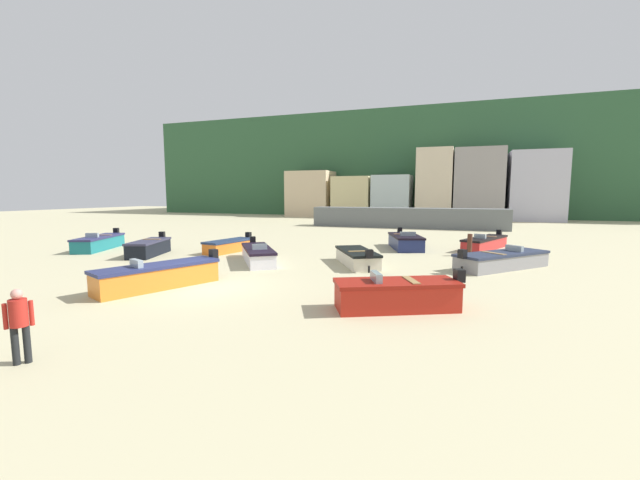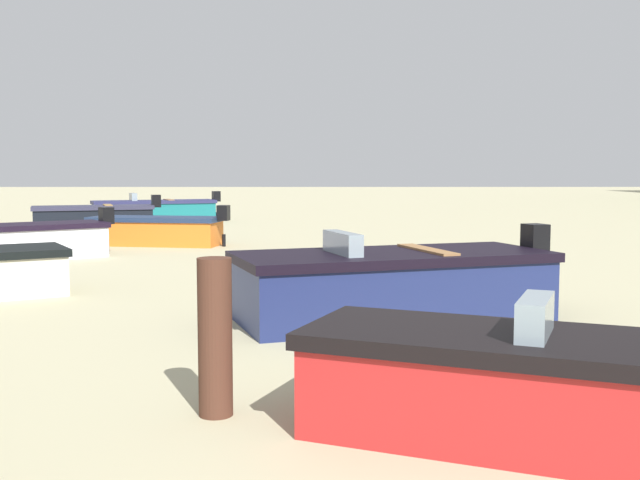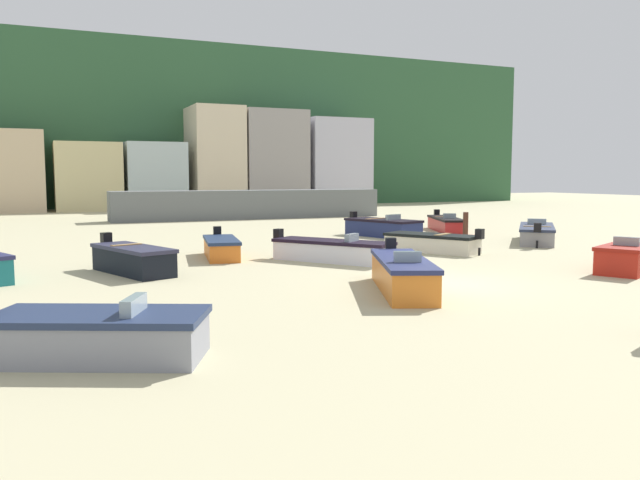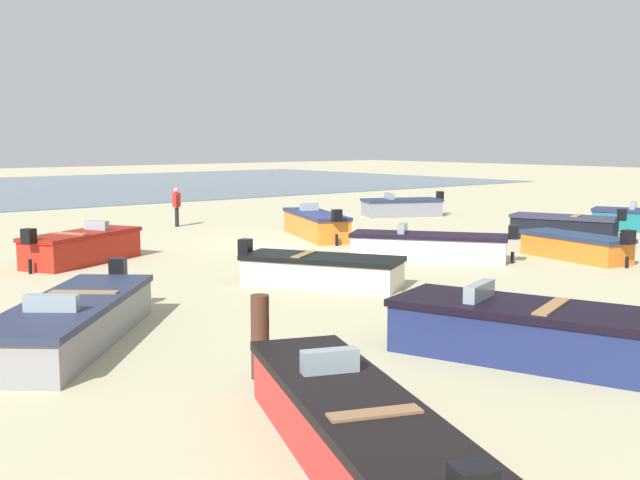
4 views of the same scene
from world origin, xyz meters
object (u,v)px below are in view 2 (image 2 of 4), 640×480
(boat_teal_7, at_px, (155,211))
(boat_orange_5, at_px, (157,231))
(mooring_post_near_water, at_px, (215,337))
(boat_black_9, at_px, (94,219))
(boat_navy_8, at_px, (393,285))

(boat_teal_7, bearing_deg, boat_orange_5, 170.40)
(mooring_post_near_water, bearing_deg, boat_black_9, -160.71)
(boat_teal_7, bearing_deg, mooring_post_near_water, 171.23)
(boat_navy_8, bearing_deg, boat_black_9, 11.85)
(boat_black_9, bearing_deg, mooring_post_near_water, 179.95)
(boat_black_9, xyz_separation_m, mooring_post_near_water, (17.67, 6.18, 0.18))
(boat_teal_7, height_order, mooring_post_near_water, mooring_post_near_water)
(boat_orange_5, distance_m, mooring_post_near_water, 14.42)
(boat_orange_5, distance_m, boat_black_9, 4.58)
(boat_teal_7, xyz_separation_m, boat_navy_8, (18.61, 7.15, 0.01))
(boat_navy_8, bearing_deg, mooring_post_near_water, 136.68)
(boat_black_9, bearing_deg, boat_orange_5, -162.50)
(boat_teal_7, height_order, boat_navy_8, boat_navy_8)
(boat_orange_5, xyz_separation_m, mooring_post_near_water, (14.00, 3.44, 0.25))
(boat_orange_5, relative_size, mooring_post_near_water, 2.99)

